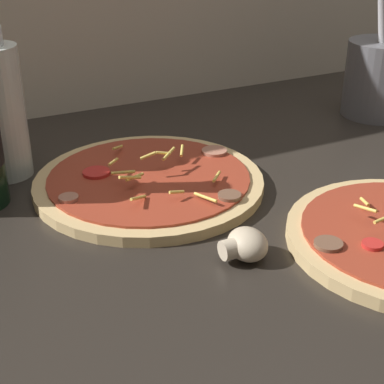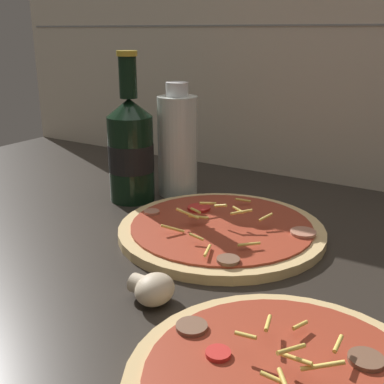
{
  "view_description": "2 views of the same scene",
  "coord_description": "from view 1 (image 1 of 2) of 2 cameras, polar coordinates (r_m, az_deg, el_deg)",
  "views": [
    {
      "loc": [
        -33.64,
        -46.68,
        34.88
      ],
      "look_at": [
        -8.54,
        3.73,
        6.19
      ],
      "focal_mm": 55.0,
      "sensor_mm": 36.0,
      "label": 1
    },
    {
      "loc": [
        19.32,
        -39.84,
        29.24
      ],
      "look_at": [
        -11.08,
        8.79,
        9.85
      ],
      "focal_mm": 45.0,
      "sensor_mm": 36.0,
      "label": 2
    }
  ],
  "objects": [
    {
      "name": "utensil_crock",
      "position": [
        1.0,
        17.75,
        10.5
      ],
      "size": [
        11.07,
        11.07,
        18.48
      ],
      "color": "slate",
      "rests_on": "counter_slab"
    },
    {
      "name": "counter_slab",
      "position": [
        0.67,
        8.04,
        -3.6
      ],
      "size": [
        160.0,
        90.0,
        2.5
      ],
      "color": "#28231E",
      "rests_on": "ground"
    },
    {
      "name": "pizza_far",
      "position": [
        0.72,
        -4.18,
        1.03
      ],
      "size": [
        28.12,
        28.12,
        4.76
      ],
      "color": "tan",
      "rests_on": "counter_slab"
    },
    {
      "name": "mushroom_left",
      "position": [
        0.58,
        5.2,
        -5.12
      ],
      "size": [
        4.77,
        4.54,
        3.18
      ],
      "color": "beige",
      "rests_on": "counter_slab"
    }
  ]
}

